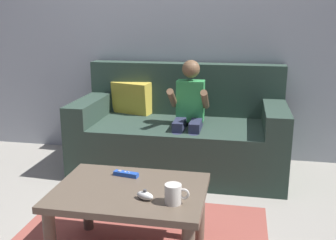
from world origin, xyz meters
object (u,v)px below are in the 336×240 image
Objects in this scene: game_remote_blue_near_edge at (126,174)px; coffee_mug at (174,194)px; couch at (180,134)px; coffee_table at (130,201)px; person_seated_on_couch at (189,112)px; nunchuk_white at (145,196)px.

coffee_mug is at bearing -40.48° from game_remote_blue_near_edge.
couch is 11.65× the size of game_remote_blue_near_edge.
coffee_table is 0.18m from game_remote_blue_near_edge.
person_seated_on_couch is 6.43× the size of game_remote_blue_near_edge.
person_seated_on_couch is 1.01m from game_remote_blue_near_edge.
coffee_mug is at bearing -25.29° from coffee_table.
game_remote_blue_near_edge is at bearing -95.37° from couch.
person_seated_on_couch is 7.86× the size of coffee_mug.
couch is at bearing 88.10° from coffee_table.
nunchuk_white is 0.85× the size of coffee_mug.
couch reaches higher than coffee_mug.
couch is at bearing 92.55° from nunchuk_white.
nunchuk_white is (0.11, -0.11, 0.09)m from coffee_table.
coffee_mug reaches higher than game_remote_blue_near_edge.
person_seated_on_couch is 1.16m from coffee_table.
couch is 0.31m from person_seated_on_couch.
coffee_mug is (0.14, -0.01, 0.03)m from nunchuk_white.
nunchuk_white is (0.06, -1.42, 0.12)m from couch.
couch reaches higher than game_remote_blue_near_edge.
game_remote_blue_near_edge is (-0.21, -0.98, -0.12)m from person_seated_on_couch.
nunchuk_white is at bearing 174.90° from coffee_mug.
nunchuk_white is (0.17, -0.26, 0.01)m from game_remote_blue_near_edge.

